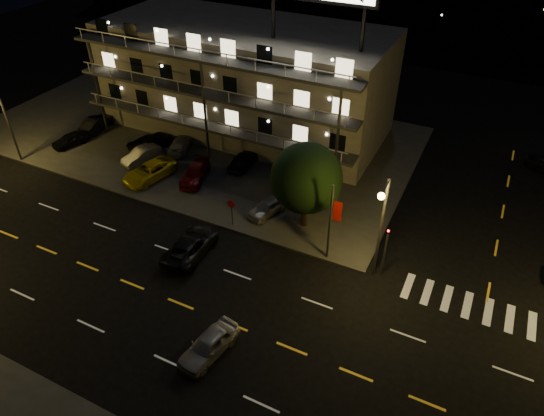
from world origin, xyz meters
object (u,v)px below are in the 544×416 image
at_px(lot_car_7, 181,144).
at_px(road_car_east, 209,345).
at_px(tree, 306,180).
at_px(lot_car_2, 150,171).
at_px(lot_car_4, 268,207).
at_px(road_car_west, 191,245).

relative_size(lot_car_7, road_car_east, 1.05).
bearing_deg(tree, lot_car_2, 179.91).
distance_m(lot_car_4, road_car_west, 7.24).
xyz_separation_m(tree, road_car_east, (-0.26, -13.48, -3.61)).
relative_size(lot_car_2, lot_car_4, 1.39).
relative_size(lot_car_4, lot_car_7, 0.83).
bearing_deg(lot_car_4, lot_car_2, -162.54).
relative_size(lot_car_4, road_car_east, 0.87).
relative_size(lot_car_2, lot_car_7, 1.16).
relative_size(road_car_east, road_car_west, 0.79).
bearing_deg(lot_car_7, road_car_west, 109.76).
height_order(road_car_east, road_car_west, road_car_west).
bearing_deg(road_car_west, road_car_east, 127.40).
relative_size(lot_car_2, road_car_west, 0.96).
relative_size(tree, lot_car_7, 1.59).
bearing_deg(road_car_west, tree, -135.79).
xyz_separation_m(lot_car_4, road_car_west, (-2.95, -6.61, -0.04)).
bearing_deg(lot_car_7, lot_car_2, 76.82).
relative_size(lot_car_7, road_car_west, 0.83).
height_order(tree, lot_car_4, tree).
distance_m(lot_car_2, road_car_west, 11.00).
bearing_deg(lot_car_7, lot_car_4, 138.31).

